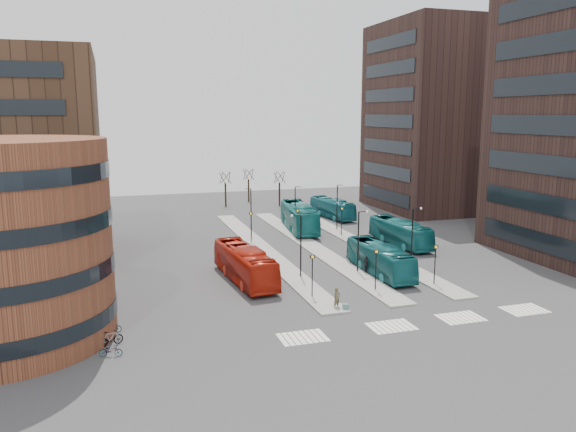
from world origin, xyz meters
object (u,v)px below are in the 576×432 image
object	(u,v)px
teal_bus_c	(400,233)
commuter_a	(271,268)
suitcase	(345,307)
bicycle_near	(111,351)
teal_bus_d	(332,208)
traveller	(337,298)
commuter_c	(381,268)
red_bus	(245,264)
bicycle_mid	(111,338)
teal_bus_a	(380,259)
teal_bus_b	(299,217)
commuter_b	(367,265)
bicycle_far	(111,328)

from	to	relation	value
teal_bus_c	commuter_a	distance (m)	20.24
suitcase	bicycle_near	distance (m)	18.38
teal_bus_d	traveller	bearing A→B (deg)	-118.12
suitcase	teal_bus_c	bearing A→B (deg)	62.42
traveller	bicycle_near	xyz separation A→B (m)	(-17.56, -3.98, -0.51)
teal_bus_c	commuter_c	bearing A→B (deg)	-129.05
red_bus	commuter_c	distance (m)	13.34
bicycle_mid	teal_bus_c	bearing A→B (deg)	-79.52
teal_bus_a	commuter_a	distance (m)	10.76
teal_bus_b	bicycle_near	distance (m)	42.46
commuter_b	bicycle_mid	xyz separation A→B (m)	(-24.22, -10.62, -0.39)
teal_bus_b	teal_bus_a	bearing A→B (deg)	-80.17
suitcase	teal_bus_a	bearing A→B (deg)	60.86
teal_bus_d	commuter_b	distance (m)	30.68
teal_bus_b	commuter_c	bearing A→B (deg)	-80.57
commuter_c	bicycle_mid	bearing A→B (deg)	-56.60
commuter_c	bicycle_near	bearing A→B (deg)	-53.20
teal_bus_a	bicycle_mid	bearing A→B (deg)	-157.77
teal_bus_a	suitcase	bearing A→B (deg)	-130.06
red_bus	commuter_c	xyz separation A→B (m)	(13.12, -2.23, -0.87)
teal_bus_d	bicycle_mid	world-z (taller)	teal_bus_d
teal_bus_b	teal_bus_d	world-z (taller)	teal_bus_b
suitcase	commuter_b	world-z (taller)	commuter_b
traveller	teal_bus_a	bearing A→B (deg)	23.83
teal_bus_a	bicycle_mid	xyz separation A→B (m)	(-25.48, -10.35, -0.98)
teal_bus_a	commuter_c	distance (m)	0.90
commuter_b	bicycle_far	size ratio (longest dim) A/B	1.21
teal_bus_a	bicycle_mid	world-z (taller)	teal_bus_a
red_bus	teal_bus_d	distance (m)	34.63
suitcase	teal_bus_b	bearing A→B (deg)	89.19
teal_bus_a	teal_bus_c	size ratio (longest dim) A/B	0.99
teal_bus_d	commuter_c	bearing A→B (deg)	-109.91
teal_bus_a	bicycle_mid	distance (m)	27.51
suitcase	commuter_a	world-z (taller)	commuter_a
commuter_b	bicycle_mid	world-z (taller)	commuter_b
traveller	bicycle_mid	distance (m)	17.70
commuter_a	bicycle_near	size ratio (longest dim) A/B	1.23
teal_bus_b	commuter_b	distance (m)	22.18
suitcase	traveller	xyz separation A→B (m)	(-0.51, 0.62, 0.62)
red_bus	teal_bus_c	world-z (taller)	red_bus
teal_bus_c	commuter_c	size ratio (longest dim) A/B	7.04
traveller	commuter_b	distance (m)	10.74
teal_bus_b	commuter_c	xyz separation A→B (m)	(0.71, -22.95, -1.03)
teal_bus_c	teal_bus_d	xyz separation A→B (m)	(-0.98, 19.39, -0.07)
bicycle_near	commuter_c	bearing A→B (deg)	-50.81
teal_bus_a	teal_bus_d	bearing A→B (deg)	76.99
commuter_b	bicycle_far	bearing A→B (deg)	87.17
teal_bus_b	commuter_c	world-z (taller)	teal_bus_b
traveller	bicycle_mid	size ratio (longest dim) A/B	1.02
teal_bus_b	bicycle_near	size ratio (longest dim) A/B	8.59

